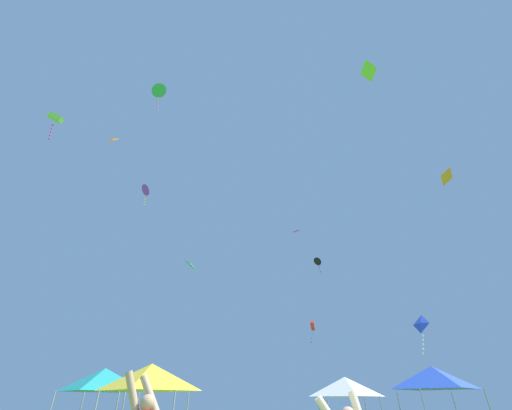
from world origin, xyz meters
TOP-DOWN VIEW (x-y plane):
  - canopy_tent_white at (3.97, 13.98)m, footprint 2.66×2.66m
  - canopy_tent_yellow at (-4.43, 9.25)m, footprint 2.82×2.82m
  - canopy_tent_blue at (7.96, 12.95)m, footprint 3.04×3.04m
  - canopy_tent_teal at (-7.32, 12.04)m, footprint 2.89×2.89m
  - kite_orange_delta at (-15.95, 21.76)m, footprint 1.36×1.02m
  - kite_green_delta at (-8.84, 14.24)m, footprint 1.52×1.60m
  - kite_lime_box at (-11.38, 8.13)m, footprint 0.84×0.51m
  - kite_lime_diamond at (5.90, 7.27)m, footprint 1.00×1.10m
  - kite_magenta_diamond at (2.80, 19.27)m, footprint 0.74×0.68m
  - kite_black_delta at (6.37, 29.45)m, footprint 1.09×1.13m
  - kite_red_box at (3.33, 18.43)m, footprint 0.42×0.62m
  - kite_green_diamond at (-6.45, 23.88)m, footprint 1.05×0.89m
  - kite_purple_delta at (-12.34, 24.60)m, footprint 1.54×1.57m
  - kite_blue_diamond at (13.27, 23.90)m, footprint 1.30×1.31m
  - kite_orange_diamond at (13.99, 15.53)m, footprint 0.91×1.02m

SIDE VIEW (x-z plane):
  - canopy_tent_white at x=3.97m, z-range 0.99..3.85m
  - canopy_tent_yellow at x=-4.43m, z-range 1.05..4.07m
  - canopy_tent_teal at x=-7.32m, z-range 1.08..4.17m
  - canopy_tent_blue at x=7.96m, z-range 1.14..4.39m
  - kite_red_box at x=3.33m, z-range 5.45..6.82m
  - kite_blue_diamond at x=13.27m, z-range 5.72..8.69m
  - kite_green_diamond at x=-6.45m, z-range 12.16..13.03m
  - kite_magenta_diamond at x=2.80m, z-range 13.59..13.90m
  - kite_lime_box at x=-11.38m, z-range 14.09..15.74m
  - kite_black_delta at x=6.37m, z-range 14.08..16.03m
  - kite_orange_diamond at x=13.99m, z-range 16.04..16.81m
  - kite_lime_diamond at x=5.90m, z-range 17.54..18.02m
  - kite_purple_delta at x=-12.34m, z-range 19.95..22.65m
  - kite_green_delta at x=-8.84m, z-range 23.34..25.89m
  - kite_orange_delta at x=-15.95m, z-range 25.50..26.60m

